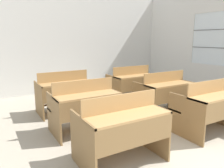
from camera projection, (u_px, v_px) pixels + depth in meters
wall_back at (63, 42)px, 6.63m from camera, size 6.96×0.06×3.04m
wall_right_with_window at (218, 43)px, 5.96m from camera, size 0.06×5.55×3.04m
bench_front_left at (122, 128)px, 2.85m from camera, size 1.11×0.76×0.93m
bench_front_right at (209, 106)px, 3.77m from camera, size 1.11×0.76×0.93m
bench_second_left at (85, 105)px, 3.81m from camera, size 1.11×0.76×0.93m
bench_second_right at (164, 93)px, 4.72m from camera, size 1.11×0.76×0.93m
bench_third_left at (64, 92)px, 4.80m from camera, size 1.11×0.76×0.93m
bench_third_right at (132, 83)px, 5.69m from camera, size 1.11×0.76×0.93m
wastepaper_bin at (168, 83)px, 7.29m from camera, size 0.22×0.22×0.35m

